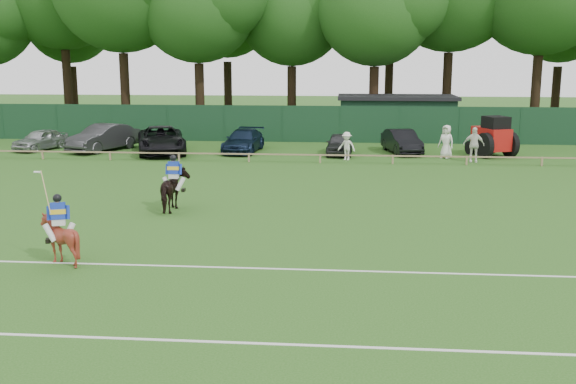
# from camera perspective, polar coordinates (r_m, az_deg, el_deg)

# --- Properties ---
(ground) EXTENTS (160.00, 160.00, 0.00)m
(ground) POSITION_cam_1_polar(r_m,az_deg,el_deg) (20.08, -2.17, -5.61)
(ground) COLOR #1E4C14
(ground) RESTS_ON ground
(horse_dark) EXTENTS (0.88, 1.91, 1.61)m
(horse_dark) POSITION_cam_1_polar(r_m,az_deg,el_deg) (26.21, -9.60, 0.14)
(horse_dark) COLOR black
(horse_dark) RESTS_ON ground
(horse_chestnut) EXTENTS (1.52, 1.61, 1.45)m
(horse_chestnut) POSITION_cam_1_polar(r_m,az_deg,el_deg) (20.46, -18.74, -3.80)
(horse_chestnut) COLOR maroon
(horse_chestnut) RESTS_ON ground
(sedan_silver) EXTENTS (2.74, 4.17, 1.32)m
(sedan_silver) POSITION_cam_1_polar(r_m,az_deg,el_deg) (45.34, -20.22, 4.19)
(sedan_silver) COLOR #A5A7AA
(sedan_silver) RESTS_ON ground
(sedan_grey) EXTENTS (3.54, 5.31, 1.65)m
(sedan_grey) POSITION_cam_1_polar(r_m,az_deg,el_deg) (43.71, -15.37, 4.46)
(sedan_grey) COLOR #2E2E30
(sedan_grey) RESTS_ON ground
(suv_black) EXTENTS (4.38, 6.45, 1.64)m
(suv_black) POSITION_cam_1_polar(r_m,az_deg,el_deg) (41.70, -10.67, 4.34)
(suv_black) COLOR black
(suv_black) RESTS_ON ground
(sedan_navy) EXTENTS (2.35, 4.90, 1.38)m
(sedan_navy) POSITION_cam_1_polar(r_m,az_deg,el_deg) (41.78, -3.80, 4.34)
(sedan_navy) COLOR #101C32
(sedan_navy) RESTS_ON ground
(hatch_grey) EXTENTS (1.62, 3.78, 1.27)m
(hatch_grey) POSITION_cam_1_polar(r_m,az_deg,el_deg) (40.72, 4.37, 4.07)
(hatch_grey) COLOR #303032
(hatch_grey) RESTS_ON ground
(estate_black) EXTENTS (2.41, 4.56, 1.43)m
(estate_black) POSITION_cam_1_polar(r_m,az_deg,el_deg) (41.77, 9.61, 4.24)
(estate_black) COLOR black
(estate_black) RESTS_ON ground
(spectator_left) EXTENTS (1.19, 0.95, 1.61)m
(spectator_left) POSITION_cam_1_polar(r_m,az_deg,el_deg) (38.58, 4.99, 3.90)
(spectator_left) COLOR silver
(spectator_left) RESTS_ON ground
(spectator_mid) EXTENTS (1.20, 0.62, 1.96)m
(spectator_mid) POSITION_cam_1_polar(r_m,az_deg,el_deg) (39.07, 15.45, 3.88)
(spectator_mid) COLOR silver
(spectator_mid) RESTS_ON ground
(spectator_right) EXTENTS (1.13, 1.06, 1.94)m
(spectator_right) POSITION_cam_1_polar(r_m,az_deg,el_deg) (40.17, 13.25, 4.17)
(spectator_right) COLOR silver
(spectator_right) RESTS_ON ground
(rider_dark) EXTENTS (0.94, 0.37, 1.41)m
(rider_dark) POSITION_cam_1_polar(r_m,az_deg,el_deg) (26.06, -9.66, 1.70)
(rider_dark) COLOR silver
(rider_dark) RESTS_ON ground
(rider_chestnut) EXTENTS (0.98, 0.53, 2.05)m
(rider_chestnut) POSITION_cam_1_polar(r_m,az_deg,el_deg) (20.28, -18.88, -1.94)
(rider_chestnut) COLOR silver
(rider_chestnut) RESTS_ON ground
(pitch_lines) EXTENTS (60.00, 5.10, 0.01)m
(pitch_lines) POSITION_cam_1_polar(r_m,az_deg,el_deg) (16.80, -3.66, -9.10)
(pitch_lines) COLOR silver
(pitch_lines) RESTS_ON ground
(pitch_rail) EXTENTS (62.10, 0.10, 0.50)m
(pitch_rail) POSITION_cam_1_polar(r_m,az_deg,el_deg) (37.51, 1.22, 3.17)
(pitch_rail) COLOR #997F5B
(pitch_rail) RESTS_ON ground
(perimeter_fence) EXTENTS (92.08, 0.08, 2.50)m
(perimeter_fence) POSITION_cam_1_polar(r_m,az_deg,el_deg) (46.33, 1.95, 5.77)
(perimeter_fence) COLOR #14351E
(perimeter_fence) RESTS_ON ground
(utility_shed) EXTENTS (8.40, 4.40, 3.04)m
(utility_shed) POSITION_cam_1_polar(r_m,az_deg,el_deg) (49.36, 9.16, 6.32)
(utility_shed) COLOR #14331E
(utility_shed) RESTS_ON ground
(tree_row) EXTENTS (96.00, 12.00, 21.00)m
(tree_row) POSITION_cam_1_polar(r_m,az_deg,el_deg) (54.36, 4.51, 5.28)
(tree_row) COLOR #26561C
(tree_row) RESTS_ON ground
(tractor) EXTENTS (2.81, 3.34, 2.39)m
(tractor) POSITION_cam_1_polar(r_m,az_deg,el_deg) (41.58, 16.94, 4.45)
(tractor) COLOR #B01310
(tractor) RESTS_ON ground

